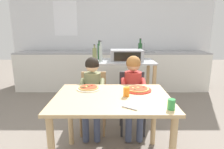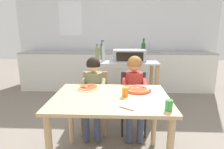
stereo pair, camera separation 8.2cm
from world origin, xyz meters
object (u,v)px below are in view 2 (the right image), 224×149
Objects in this scene: bottle_tall_green_wine at (103,53)px; pizza_plate_white at (89,88)px; dining_table at (111,107)px; dining_chair_right at (133,98)px; child_in_red_shirt at (134,87)px; pizza_plate_red_rimmed at (137,89)px; drinking_cup_orange at (125,92)px; bottle_slim_sauce at (102,51)px; kitchen_island_cart at (124,78)px; bottle_clear_vinegar at (143,50)px; dining_chair_left at (95,97)px; serving_spoon at (126,108)px; bottle_squat_spirits at (97,55)px; child_in_olive_shirt at (93,87)px; toaster_oven at (129,55)px; drinking_cup_green at (169,105)px.

bottle_tall_green_wine is 1.30× the size of pizza_plate_white.
dining_chair_right is (0.28, 0.72, -0.16)m from dining_table.
child_in_red_shirt reaches higher than dining_table.
drinking_cup_orange is (-0.14, -0.19, 0.03)m from pizza_plate_red_rimmed.
bottle_slim_sauce is 0.40× the size of dining_chair_right.
bottle_clear_vinegar is (0.34, 0.24, 0.44)m from kitchen_island_cart.
dining_chair_left is 3.15× the size of pizza_plate_white.
bottle_clear_vinegar reaches higher than bottle_tall_green_wine.
bottle_clear_vinegar is at bearing 25.39° from bottle_tall_green_wine.
pizza_plate_red_rimmed is (0.12, -1.19, 0.17)m from kitchen_island_cart.
pizza_plate_white is at bearing -90.06° from dining_chair_left.
kitchen_island_cart is 0.55m from bottle_tall_green_wine.
serving_spoon is (0.33, -1.60, -0.27)m from bottle_tall_green_wine.
bottle_clear_vinegar reaches higher than pizza_plate_white.
bottle_clear_vinegar is at bearing 72.89° from dining_table.
bottle_tall_green_wine is at bearing 97.98° from dining_table.
bottle_tall_green_wine is 0.91m from child_in_red_shirt.
serving_spoon is (0.41, -1.49, -0.25)m from bottle_squat_spirits.
bottle_slim_sauce is at bearing 87.49° from dining_chair_left.
bottle_slim_sauce is 0.40× the size of dining_chair_left.
dining_table is 1.40× the size of dining_chair_right.
drinking_cup_orange is (0.40, -0.58, 0.14)m from child_in_olive_shirt.
dining_table is 0.21m from drinking_cup_orange.
toaster_oven is at bearing 19.02° from bottle_squat_spirits.
toaster_oven is 1.70m from drinking_cup_green.
kitchen_island_cart is 0.89m from child_in_olive_shirt.
bottle_slim_sauce is (0.05, 0.34, 0.02)m from bottle_squat_spirits.
dining_chair_left reaches higher than serving_spoon.
dining_table is at bearing -107.11° from bottle_clear_vinegar.
dining_chair_right is (-0.22, -0.91, -0.55)m from bottle_clear_vinegar.
child_in_olive_shirt reaches higher than dining_chair_right.
bottle_clear_vinegar reaches higher than bottle_slim_sauce.
child_in_olive_shirt is at bearing -167.00° from dining_chair_right.
bottle_squat_spirits reaches higher than dining_chair_right.
pizza_plate_red_rimmed is at bearing -98.89° from bottle_clear_vinegar.
bottle_clear_vinegar is at bearing 89.54° from drinking_cup_green.
bottle_clear_vinegar is 1.08m from dining_chair_right.
toaster_oven is 2.05× the size of pizza_plate_white.
bottle_squat_spirits is 0.85× the size of bottle_tall_green_wine.
dining_chair_left is at bearing -92.51° from bottle_slim_sauce.
child_in_red_shirt is at bearing 81.57° from serving_spoon.
bottle_clear_vinegar reaches higher than dining_chair_left.
child_in_olive_shirt reaches higher than pizza_plate_red_rimmed.
kitchen_island_cart is 1.73m from drinking_cup_green.
drinking_cup_green is at bearing -79.02° from kitchen_island_cart.
child_in_olive_shirt is 0.72m from drinking_cup_orange.
child_in_red_shirt reaches higher than dining_chair_right.
child_in_red_shirt is (0.00, -0.12, 0.19)m from dining_chair_right.
dining_chair_right is 0.78× the size of child_in_red_shirt.
toaster_oven is 1.68m from serving_spoon.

